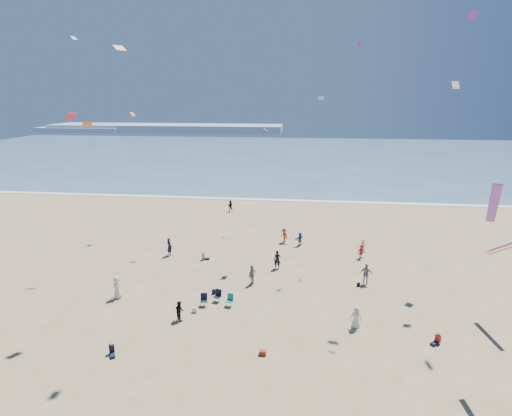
# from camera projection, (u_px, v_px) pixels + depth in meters

# --- Properties ---
(ground) EXTENTS (220.00, 220.00, 0.00)m
(ground) POSITION_uv_depth(u_px,v_px,m) (201.00, 412.00, 21.02)
(ground) COLOR tan
(ground) RESTS_ON ground
(ocean) EXTENTS (220.00, 100.00, 0.06)m
(ocean) POSITION_uv_depth(u_px,v_px,m) (285.00, 156.00, 111.86)
(ocean) COLOR #476B84
(ocean) RESTS_ON ground
(surf_line) EXTENTS (220.00, 1.20, 0.08)m
(surf_line) POSITION_uv_depth(u_px,v_px,m) (270.00, 200.00, 64.04)
(surf_line) COLOR white
(surf_line) RESTS_ON ground
(headland_far) EXTENTS (110.00, 20.00, 3.20)m
(headland_far) POSITION_uv_depth(u_px,v_px,m) (166.00, 128.00, 189.89)
(headland_far) COLOR #7A8EA8
(headland_far) RESTS_ON ground
(headland_near) EXTENTS (40.00, 14.00, 2.00)m
(headland_near) POSITION_uv_depth(u_px,v_px,m) (82.00, 129.00, 189.75)
(headland_near) COLOR #7A8EA8
(headland_near) RESTS_ON ground
(standing_flyers) EXTENTS (30.85, 42.30, 1.92)m
(standing_flyers) POSITION_uv_depth(u_px,v_px,m) (299.00, 274.00, 35.33)
(standing_flyers) COLOR black
(standing_flyers) RESTS_ON ground
(seated_group) EXTENTS (22.26, 26.20, 0.84)m
(seated_group) POSITION_uv_depth(u_px,v_px,m) (268.00, 355.00, 25.02)
(seated_group) COLOR white
(seated_group) RESTS_ON ground
(chair_cluster) EXTENTS (2.72, 1.53, 1.00)m
(chair_cluster) POSITION_uv_depth(u_px,v_px,m) (217.00, 299.00, 31.76)
(chair_cluster) COLOR black
(chair_cluster) RESTS_ON ground
(white_tote) EXTENTS (0.35, 0.20, 0.40)m
(white_tote) POSITION_uv_depth(u_px,v_px,m) (195.00, 310.00, 30.72)
(white_tote) COLOR white
(white_tote) RESTS_ON ground
(black_backpack) EXTENTS (0.30, 0.22, 0.38)m
(black_backpack) POSITION_uv_depth(u_px,v_px,m) (214.00, 292.00, 33.61)
(black_backpack) COLOR black
(black_backpack) RESTS_ON ground
(cooler) EXTENTS (0.45, 0.30, 0.30)m
(cooler) POSITION_uv_depth(u_px,v_px,m) (263.00, 353.00, 25.66)
(cooler) COLOR #A02216
(cooler) RESTS_ON ground
(navy_bag) EXTENTS (0.28, 0.18, 0.34)m
(navy_bag) POSITION_uv_depth(u_px,v_px,m) (358.00, 284.00, 34.94)
(navy_bag) COLOR black
(navy_bag) RESTS_ON ground
(kites_aloft) EXTENTS (37.29, 39.43, 27.72)m
(kites_aloft) POSITION_uv_depth(u_px,v_px,m) (374.00, 112.00, 27.85)
(kites_aloft) COLOR #F3FF39
(kites_aloft) RESTS_ON ground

